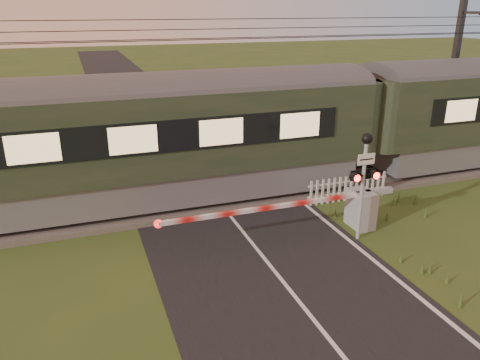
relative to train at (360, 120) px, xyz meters
name	(u,v)px	position (x,y,z in m)	size (l,w,h in m)	color
ground	(293,294)	(-5.88, -6.50, -2.38)	(160.00, 160.00, 0.00)	#304B1C
road	(298,299)	(-5.86, -6.73, -2.37)	(6.00, 140.00, 0.03)	black
track_bed	(215,195)	(-5.88, 0.00, -2.31)	(140.00, 3.40, 0.39)	#47423D
overhead_wires	(211,31)	(-5.88, 0.00, 3.35)	(120.00, 0.62, 0.62)	black
train	(360,120)	(0.00, 0.00, 0.00)	(44.93, 3.10, 4.19)	slate
boom_gate	(351,208)	(-2.64, -3.84, -1.71)	(7.46, 0.91, 1.21)	gray
crossing_signal	(364,168)	(-2.81, -4.54, -0.16)	(0.82, 0.35, 3.23)	gray
picket_fence	(348,188)	(-1.52, -1.89, -1.91)	(3.15, 0.08, 0.92)	silver
catenary_mast	(455,63)	(6.37, 2.23, 1.66)	(0.24, 2.47, 7.79)	#2D2D30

